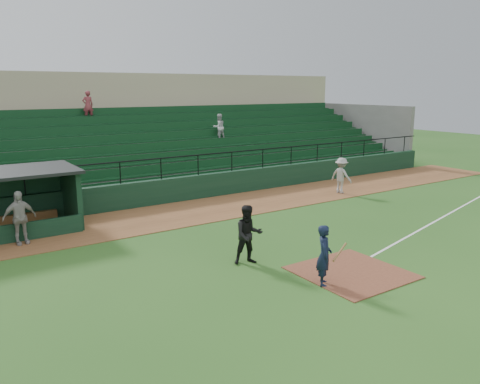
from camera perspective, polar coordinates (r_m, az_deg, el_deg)
ground at (r=15.54m, az=10.49°, el=-8.35°), size 90.00×90.00×0.00m
warning_track at (r=21.67m, az=-4.45°, el=-2.17°), size 40.00×4.00×0.03m
home_plate_dirt at (r=14.89m, az=13.21°, el=-9.36°), size 3.00×3.00×0.03m
foul_line at (r=22.28m, az=23.17°, el=-2.77°), size 17.49×4.44×0.01m
stadium_structure at (r=28.82m, az=-12.93°, el=5.82°), size 38.00×13.08×6.40m
batter_at_plate at (r=13.58m, az=10.07°, el=-7.48°), size 1.16×0.76×1.75m
umpire at (r=14.94m, az=1.02°, el=-5.14°), size 1.10×0.97×1.89m
runner at (r=25.43m, az=12.04°, el=1.96°), size 0.90×1.31×1.86m
dugout_player_a at (r=18.41m, az=-24.94°, el=-2.81°), size 1.17×0.60×1.92m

